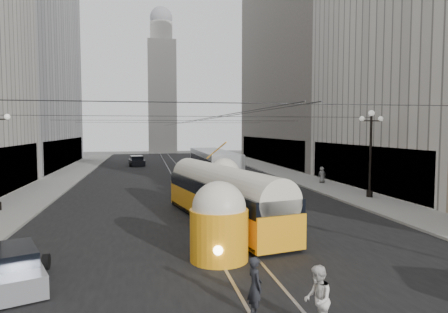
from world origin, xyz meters
name	(u,v)px	position (x,y,z in m)	size (l,w,h in m)	color
road	(181,179)	(0.00, 32.50, 0.00)	(20.00, 85.00, 0.02)	black
sidewalk_left	(66,177)	(-12.00, 36.00, 0.07)	(4.00, 72.00, 0.15)	gray
sidewalk_right	(281,172)	(12.00, 36.00, 0.07)	(4.00, 72.00, 0.15)	gray
rail_left	(174,179)	(-0.75, 32.50, 0.00)	(0.12, 85.00, 0.04)	gray
rail_right	(189,179)	(0.75, 32.50, 0.00)	(0.12, 85.00, 0.04)	gray
building_left_far	(15,58)	(-19.99, 48.00, 14.31)	(12.60, 28.60, 28.60)	#999999
building_right_far	(306,53)	(20.00, 48.00, 16.31)	(12.60, 32.60, 32.60)	#514C47
distant_tower	(162,84)	(0.00, 80.00, 14.97)	(6.00, 6.00, 31.36)	#B2AFA8
lamppost_right_mid	(371,148)	(12.60, 18.00, 3.74)	(1.86, 0.44, 6.37)	black
catenary	(183,122)	(0.12, 31.49, 5.88)	(25.00, 72.00, 0.23)	black
streetcar	(223,195)	(0.50, 12.54, 1.55)	(4.86, 14.36, 3.18)	#FFA216
city_bus	(213,167)	(2.45, 27.09, 1.74)	(2.90, 12.53, 3.17)	gray
sedan_silver	(12,268)	(-7.97, 5.44, 0.58)	(3.03, 4.36, 1.27)	#959599
sedan_white_far	(217,165)	(5.08, 40.03, 0.71)	(3.90, 5.33, 1.56)	#BCBCBC
sedan_dark_far	(137,161)	(-4.87, 48.32, 0.64)	(2.40, 4.65, 1.41)	black
pedestrian_crossing_a	(255,286)	(-0.64, 1.82, 0.83)	(0.61, 0.40, 1.66)	black
pedestrian_crossing_b	(318,300)	(0.66, 0.61, 0.86)	(0.84, 0.66, 1.73)	silver
pedestrian_sidewalk_right	(322,175)	(12.47, 25.85, 0.90)	(0.73, 0.45, 1.49)	slate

